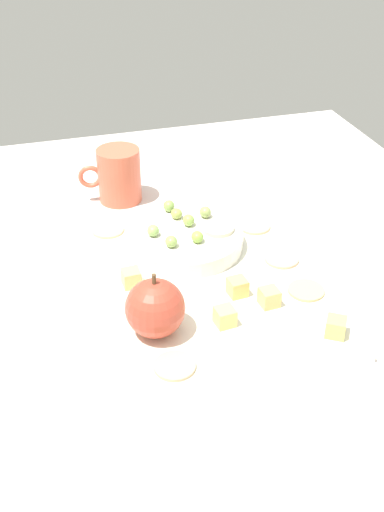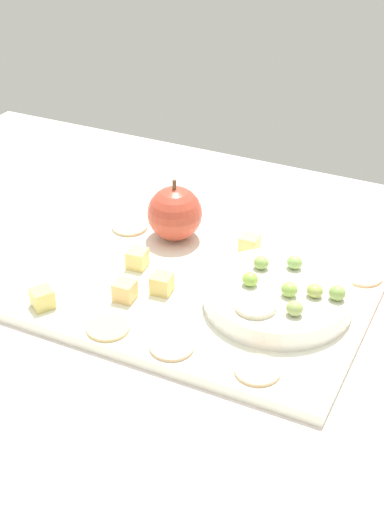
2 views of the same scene
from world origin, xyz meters
TOP-DOWN VIEW (x-y plane):
  - table at (0.00, 0.00)cm, footprint 116.57×86.91cm
  - platter at (0.98, 3.72)cm, footprint 38.56×27.95cm
  - serving_dish at (10.11, 4.80)cm, footprint 16.99×16.99cm
  - apple_whole at (-7.33, 13.27)cm, footprint 7.19×7.19cm
  - apple_stem at (-7.33, 13.27)cm, footprint 0.50×0.50cm
  - cheese_cube_0 at (-6.21, -1.77)cm, footprint 2.49×2.49cm
  - cheese_cube_1 at (-8.30, 4.88)cm, footprint 2.54×2.54cm
  - cheese_cube_2 at (-13.87, -7.15)cm, footprint 3.21×3.21cm
  - cheese_cube_3 at (2.87, 14.14)cm, footprint 2.42×2.42cm
  - cheese_cube_4 at (-3.00, 1.36)cm, footprint 2.54×2.54cm
  - cracker_0 at (-5.02, -7.53)cm, footprint 4.79×4.79cm
  - cracker_1 at (17.49, 14.75)cm, footprint 4.79×4.79cm
  - cracker_2 at (2.76, -7.37)cm, footprint 4.79×4.79cm
  - cracker_3 at (-13.93, 12.72)cm, footprint 4.79×4.79cm
  - cracker_4 at (12.31, -6.96)cm, footprint 4.79×4.79cm
  - grape_0 at (14.29, 4.83)cm, footprint 1.88×1.69cm
  - grape_1 at (10.39, 9.32)cm, footprint 1.88×1.69cm
  - grape_2 at (11.73, 3.70)cm, footprint 1.88×1.69cm
  - grape_3 at (16.68, 5.35)cm, footprint 1.88×1.69cm
  - grape_4 at (6.90, 7.57)cm, footprint 1.88×1.69cm
  - grape_5 at (13.40, 0.62)cm, footprint 1.88×1.69cm
  - grape_6 at (7.03, 3.77)cm, footprint 1.88×1.69cm
  - apple_slice_0 at (9.21, 0.21)cm, footprint 4.59×4.59cm
  - cup at (29.63, 10.66)cm, footprint 7.14×10.32cm

SIDE VIEW (x-z plane):
  - table at x=0.00cm, z-range 0.00..4.67cm
  - platter at x=0.98cm, z-range 4.67..6.09cm
  - cracker_0 at x=-5.02cm, z-range 6.09..6.49cm
  - cracker_1 at x=17.49cm, z-range 6.09..6.49cm
  - cracker_2 at x=2.76cm, z-range 6.09..6.49cm
  - cracker_3 at x=-13.93cm, z-range 6.09..6.49cm
  - cracker_4 at x=12.31cm, z-range 6.09..6.49cm
  - cheese_cube_0 at x=-6.21cm, z-range 6.09..8.41cm
  - cheese_cube_1 at x=-8.30cm, z-range 6.09..8.41cm
  - cheese_cube_2 at x=-13.87cm, z-range 6.09..8.41cm
  - cheese_cube_3 at x=2.87cm, z-range 6.09..8.41cm
  - cheese_cube_4 at x=-3.00cm, z-range 6.09..8.41cm
  - serving_dish at x=10.11cm, z-range 6.09..8.55cm
  - apple_slice_0 at x=9.21cm, z-range 8.55..9.15cm
  - cup at x=29.63cm, z-range 4.67..13.74cm
  - grape_0 at x=14.29cm, z-range 8.55..10.07cm
  - grape_4 at x=6.90cm, z-range 8.55..10.14cm
  - grape_6 at x=7.03cm, z-range 8.55..10.18cm
  - grape_1 at x=10.39cm, z-range 8.55..10.21cm
  - grape_5 at x=13.40cm, z-range 8.55..10.24cm
  - grape_2 at x=11.73cm, z-range 8.55..10.28cm
  - grape_3 at x=16.68cm, z-range 8.55..10.29cm
  - apple_whole at x=-7.33cm, z-range 6.09..13.27cm
  - apple_stem at x=-7.33cm, z-range 13.27..14.47cm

